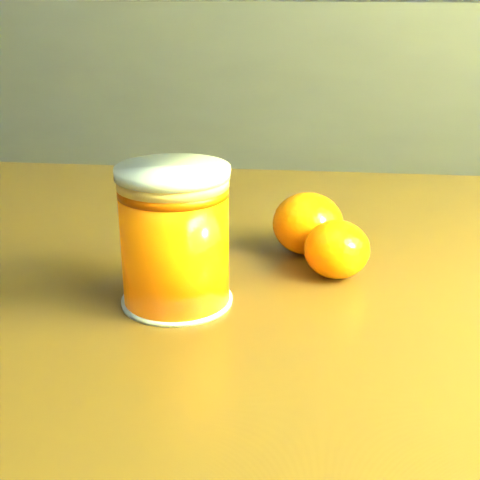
% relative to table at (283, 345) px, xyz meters
% --- Properties ---
extents(kitchen_counter, '(3.15, 0.60, 0.90)m').
position_rel_table_xyz_m(kitchen_counter, '(-0.86, 1.14, -0.15)').
color(kitchen_counter, '#535359').
rests_on(kitchen_counter, ground).
extents(table, '(1.02, 0.80, 0.69)m').
position_rel_table_xyz_m(table, '(0.00, 0.00, 0.00)').
color(table, brown).
rests_on(table, ground).
extents(juice_glass, '(0.09, 0.09, 0.11)m').
position_rel_table_xyz_m(juice_glass, '(-0.06, -0.11, 0.14)').
color(juice_glass, '#FF6D05').
rests_on(juice_glass, table).
extents(orange_front, '(0.07, 0.07, 0.06)m').
position_rel_table_xyz_m(orange_front, '(0.02, 0.03, 0.12)').
color(orange_front, orange).
rests_on(orange_front, table).
extents(orange_back, '(0.06, 0.06, 0.05)m').
position_rel_table_xyz_m(orange_back, '(0.05, -0.02, 0.11)').
color(orange_back, orange).
rests_on(orange_back, table).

